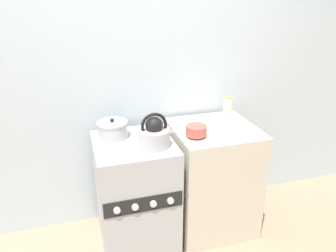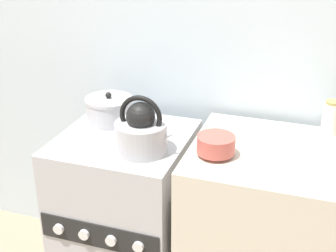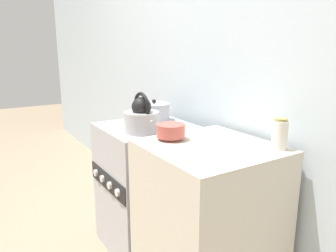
# 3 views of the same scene
# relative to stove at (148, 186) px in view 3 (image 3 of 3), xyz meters

# --- Properties ---
(wall_back) EXTENTS (7.00, 0.06, 2.50)m
(wall_back) POSITION_rel_stove_xyz_m (-0.00, 0.38, 0.83)
(wall_back) COLOR silver
(wall_back) RESTS_ON ground_plane
(stove) EXTENTS (0.54, 0.58, 0.83)m
(stove) POSITION_rel_stove_xyz_m (0.00, 0.00, 0.00)
(stove) COLOR #B2B2B7
(stove) RESTS_ON ground_plane
(counter) EXTENTS (0.60, 0.59, 0.86)m
(counter) POSITION_rel_stove_xyz_m (0.61, 0.02, 0.01)
(counter) COLOR beige
(counter) RESTS_ON ground_plane
(kettle) EXTENTS (0.25, 0.21, 0.24)m
(kettle) POSITION_rel_stove_xyz_m (0.12, -0.10, 0.50)
(kettle) COLOR #B2B2B7
(kettle) RESTS_ON stove
(cooking_pot) EXTENTS (0.21, 0.21, 0.14)m
(cooking_pot) POSITION_rel_stove_xyz_m (-0.12, 0.12, 0.47)
(cooking_pot) COLOR #B2B2B7
(cooking_pot) RESTS_ON stove
(enamel_bowl) EXTENTS (0.15, 0.15, 0.08)m
(enamel_bowl) POSITION_rel_stove_xyz_m (0.42, -0.09, 0.49)
(enamel_bowl) COLOR #B75147
(enamel_bowl) RESTS_ON counter
(storage_jar) EXTENTS (0.07, 0.07, 0.15)m
(storage_jar) POSITION_rel_stove_xyz_m (0.82, 0.25, 0.51)
(storage_jar) COLOR silver
(storage_jar) RESTS_ON counter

